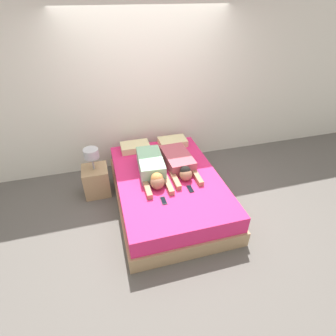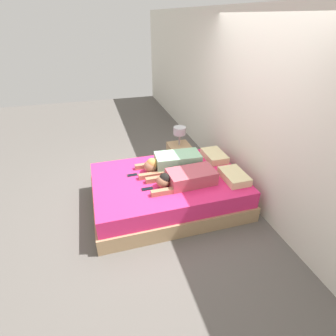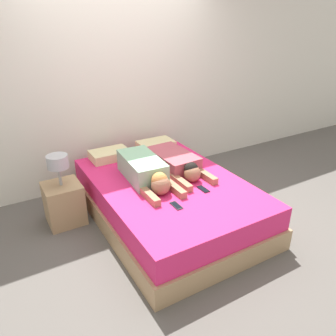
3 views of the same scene
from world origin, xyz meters
name	(u,v)px [view 1 (image 1 of 3)]	position (x,y,z in m)	size (l,w,h in m)	color
ground_plane	(168,201)	(0.00, 0.00, 0.00)	(12.00, 12.00, 0.00)	#5B5651
wall_back	(148,92)	(0.00, 1.23, 1.30)	(12.00, 0.06, 2.60)	silver
bed	(168,190)	(0.00, 0.00, 0.23)	(1.49, 2.15, 0.47)	tan
pillow_head_left	(135,147)	(-0.32, 0.87, 0.52)	(0.46, 0.30, 0.11)	beige
pillow_head_right	(173,142)	(0.32, 0.87, 0.52)	(0.46, 0.30, 0.11)	beige
person_left	(152,168)	(-0.20, 0.12, 0.58)	(0.38, 0.96, 0.24)	#8CBF99
person_right	(179,162)	(0.22, 0.18, 0.56)	(0.40, 0.93, 0.21)	#B24C59
cell_phone_left	(164,201)	(-0.19, -0.48, 0.47)	(0.06, 0.15, 0.01)	#2D2D33
cell_phone_right	(190,189)	(0.21, -0.35, 0.47)	(0.06, 0.15, 0.01)	black
nightstand	(96,178)	(-1.01, 0.51, 0.27)	(0.38, 0.38, 0.79)	tan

